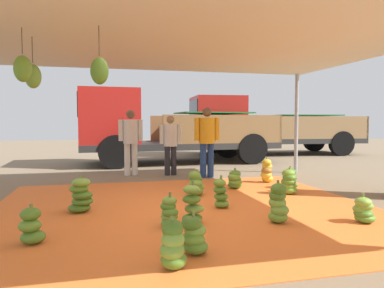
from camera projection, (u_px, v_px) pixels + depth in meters
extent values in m
plane|color=#7F6B51|center=(158.00, 180.00, 8.65)|extent=(40.00, 40.00, 0.00)
cube|color=orange|center=(186.00, 209.00, 5.74)|extent=(6.03, 5.51, 0.01)
cylinder|color=#9EA0A5|center=(296.00, 124.00, 9.75)|extent=(0.10, 0.10, 2.66)
cube|color=beige|center=(186.00, 37.00, 5.57)|extent=(8.00, 7.00, 0.06)
cylinder|color=#4C422D|center=(99.00, 41.00, 4.80)|extent=(0.01, 0.01, 0.40)
ellipsoid|color=#518428|center=(99.00, 71.00, 4.83)|extent=(0.24, 0.24, 0.36)
cylinder|color=#4C422D|center=(22.00, 41.00, 4.90)|extent=(0.01, 0.01, 0.35)
ellipsoid|color=#60932D|center=(23.00, 69.00, 4.93)|extent=(0.24, 0.24, 0.36)
cylinder|color=#4C422D|center=(32.00, 50.00, 5.42)|extent=(0.01, 0.01, 0.39)
ellipsoid|color=#6B9E38|center=(33.00, 76.00, 5.45)|extent=(0.24, 0.24, 0.36)
ellipsoid|color=#477523|center=(235.00, 185.00, 7.46)|extent=(0.41, 0.41, 0.15)
ellipsoid|color=#60932D|center=(235.00, 182.00, 7.44)|extent=(0.35, 0.35, 0.15)
ellipsoid|color=#477523|center=(235.00, 179.00, 7.45)|extent=(0.32, 0.32, 0.15)
ellipsoid|color=#6B9E38|center=(234.00, 177.00, 7.42)|extent=(0.31, 0.31, 0.15)
ellipsoid|color=#518428|center=(235.00, 174.00, 7.44)|extent=(0.26, 0.26, 0.15)
cylinder|color=olive|center=(235.00, 171.00, 7.44)|extent=(0.04, 0.04, 0.12)
ellipsoid|color=gold|center=(267.00, 178.00, 8.24)|extent=(0.34, 0.34, 0.17)
ellipsoid|color=gold|center=(266.00, 175.00, 8.18)|extent=(0.32, 0.32, 0.17)
ellipsoid|color=#996628|center=(267.00, 171.00, 8.16)|extent=(0.31, 0.31, 0.17)
ellipsoid|color=gold|center=(267.00, 166.00, 8.21)|extent=(0.29, 0.29, 0.17)
ellipsoid|color=gold|center=(267.00, 163.00, 8.16)|extent=(0.23, 0.23, 0.17)
cylinder|color=olive|center=(267.00, 160.00, 8.18)|extent=(0.04, 0.04, 0.12)
ellipsoid|color=#477523|center=(79.00, 208.00, 5.52)|extent=(0.42, 0.42, 0.14)
ellipsoid|color=#518428|center=(83.00, 201.00, 5.54)|extent=(0.45, 0.45, 0.14)
ellipsoid|color=#477523|center=(82.00, 195.00, 5.50)|extent=(0.37, 0.37, 0.14)
ellipsoid|color=#60932D|center=(79.00, 189.00, 5.52)|extent=(0.34, 0.34, 0.14)
ellipsoid|color=#75A83D|center=(81.00, 182.00, 5.49)|extent=(0.36, 0.36, 0.14)
cylinder|color=olive|center=(81.00, 178.00, 5.51)|extent=(0.04, 0.04, 0.12)
ellipsoid|color=#518428|center=(174.00, 260.00, 3.39)|extent=(0.33, 0.33, 0.18)
ellipsoid|color=#6B9E38|center=(172.00, 250.00, 3.36)|extent=(0.32, 0.32, 0.18)
ellipsoid|color=#75A83D|center=(173.00, 240.00, 3.37)|extent=(0.28, 0.28, 0.18)
ellipsoid|color=#477523|center=(172.00, 229.00, 3.38)|extent=(0.21, 0.21, 0.18)
cylinder|color=olive|center=(172.00, 223.00, 3.37)|extent=(0.04, 0.04, 0.12)
ellipsoid|color=#60932D|center=(192.00, 218.00, 4.95)|extent=(0.38, 0.38, 0.12)
ellipsoid|color=#75A83D|center=(194.00, 209.00, 4.93)|extent=(0.34, 0.34, 0.12)
ellipsoid|color=#518428|center=(192.00, 199.00, 4.92)|extent=(0.31, 0.31, 0.12)
ellipsoid|color=#75A83D|center=(191.00, 189.00, 4.91)|extent=(0.32, 0.32, 0.12)
cylinder|color=olive|center=(193.00, 185.00, 4.91)|extent=(0.04, 0.04, 0.12)
ellipsoid|color=#518428|center=(365.00, 218.00, 4.94)|extent=(0.38, 0.38, 0.13)
ellipsoid|color=#477523|center=(363.00, 214.00, 4.95)|extent=(0.36, 0.36, 0.13)
ellipsoid|color=#6B9E38|center=(362.00, 209.00, 4.98)|extent=(0.30, 0.30, 0.13)
ellipsoid|color=#6B9E38|center=(364.00, 206.00, 4.95)|extent=(0.32, 0.32, 0.13)
ellipsoid|color=#75A83D|center=(363.00, 202.00, 4.92)|extent=(0.31, 0.31, 0.13)
cylinder|color=olive|center=(363.00, 197.00, 4.94)|extent=(0.04, 0.04, 0.12)
ellipsoid|color=#518428|center=(33.00, 237.00, 4.10)|extent=(0.39, 0.39, 0.15)
ellipsoid|color=#60932D|center=(30.00, 226.00, 4.10)|extent=(0.27, 0.27, 0.15)
ellipsoid|color=#518428|center=(30.00, 214.00, 4.11)|extent=(0.32, 0.32, 0.15)
cylinder|color=olive|center=(31.00, 209.00, 4.10)|extent=(0.04, 0.04, 0.12)
ellipsoid|color=#477523|center=(291.00, 185.00, 7.52)|extent=(0.42, 0.42, 0.14)
ellipsoid|color=#6B9E38|center=(289.00, 180.00, 7.51)|extent=(0.39, 0.39, 0.14)
ellipsoid|color=#477523|center=(289.00, 176.00, 7.47)|extent=(0.30, 0.30, 0.14)
ellipsoid|color=#477523|center=(290.00, 172.00, 7.48)|extent=(0.33, 0.33, 0.14)
cylinder|color=olive|center=(290.00, 169.00, 7.49)|extent=(0.04, 0.04, 0.12)
ellipsoid|color=#60932D|center=(196.00, 191.00, 6.76)|extent=(0.40, 0.40, 0.18)
ellipsoid|color=#6B9E38|center=(197.00, 187.00, 6.79)|extent=(0.29, 0.29, 0.18)
ellipsoid|color=#6B9E38|center=(196.00, 183.00, 6.73)|extent=(0.30, 0.30, 0.18)
ellipsoid|color=#477523|center=(196.00, 179.00, 6.78)|extent=(0.31, 0.31, 0.18)
ellipsoid|color=#60932D|center=(195.00, 175.00, 6.76)|extent=(0.27, 0.27, 0.18)
cylinder|color=olive|center=(196.00, 172.00, 6.75)|extent=(0.04, 0.04, 0.12)
ellipsoid|color=#60932D|center=(222.00, 204.00, 5.80)|extent=(0.33, 0.33, 0.13)
ellipsoid|color=#518428|center=(221.00, 197.00, 5.80)|extent=(0.31, 0.31, 0.13)
ellipsoid|color=#518428|center=(220.00, 190.00, 5.77)|extent=(0.29, 0.29, 0.13)
ellipsoid|color=#60932D|center=(220.00, 183.00, 5.74)|extent=(0.27, 0.27, 0.13)
cylinder|color=olive|center=(221.00, 179.00, 5.75)|extent=(0.04, 0.04, 0.12)
ellipsoid|color=#60932D|center=(289.00, 190.00, 6.90)|extent=(0.42, 0.42, 0.17)
ellipsoid|color=#60932D|center=(289.00, 186.00, 6.90)|extent=(0.35, 0.35, 0.17)
ellipsoid|color=#477523|center=(288.00, 182.00, 6.87)|extent=(0.38, 0.38, 0.17)
ellipsoid|color=#477523|center=(290.00, 178.00, 6.86)|extent=(0.34, 0.34, 0.17)
ellipsoid|color=#60932D|center=(288.00, 173.00, 6.89)|extent=(0.34, 0.34, 0.17)
cylinder|color=olive|center=(290.00, 170.00, 6.87)|extent=(0.04, 0.04, 0.12)
ellipsoid|color=#518428|center=(196.00, 247.00, 3.77)|extent=(0.36, 0.36, 0.15)
ellipsoid|color=#60932D|center=(193.00, 239.00, 3.78)|extent=(0.27, 0.27, 0.15)
ellipsoid|color=#6B9E38|center=(195.00, 230.00, 3.81)|extent=(0.24, 0.24, 0.15)
ellipsoid|color=#477523|center=(191.00, 223.00, 3.77)|extent=(0.31, 0.31, 0.15)
cylinder|color=olive|center=(194.00, 218.00, 3.77)|extent=(0.04, 0.04, 0.12)
ellipsoid|color=#60932D|center=(170.00, 223.00, 4.73)|extent=(0.27, 0.27, 0.12)
ellipsoid|color=#75A83D|center=(169.00, 216.00, 4.78)|extent=(0.33, 0.33, 0.12)
ellipsoid|color=#518428|center=(170.00, 212.00, 4.72)|extent=(0.28, 0.28, 0.12)
ellipsoid|color=#518428|center=(168.00, 206.00, 4.76)|extent=(0.24, 0.24, 0.12)
ellipsoid|color=#6B9E38|center=(169.00, 201.00, 4.76)|extent=(0.27, 0.27, 0.12)
cylinder|color=olive|center=(170.00, 197.00, 4.74)|extent=(0.04, 0.04, 0.12)
ellipsoid|color=#60932D|center=(278.00, 217.00, 4.94)|extent=(0.37, 0.37, 0.17)
ellipsoid|color=#6B9E38|center=(280.00, 210.00, 4.92)|extent=(0.35, 0.35, 0.17)
ellipsoid|color=#75A83D|center=(277.00, 203.00, 4.94)|extent=(0.29, 0.29, 0.17)
ellipsoid|color=#477523|center=(278.00, 196.00, 4.93)|extent=(0.29, 0.29, 0.17)
ellipsoid|color=#477523|center=(279.00, 189.00, 4.90)|extent=(0.30, 0.30, 0.17)
cylinder|color=olive|center=(278.00, 184.00, 4.92)|extent=(0.04, 0.04, 0.12)
cube|color=#2D2D2D|center=(179.00, 145.00, 12.24)|extent=(6.52, 2.62, 0.20)
cube|color=red|center=(108.00, 117.00, 11.55)|extent=(1.88, 2.25, 1.70)
cube|color=#232D38|center=(78.00, 106.00, 11.28)|extent=(0.10, 1.90, 0.75)
cube|color=olive|center=(225.00, 129.00, 11.43)|extent=(3.99, 0.23, 0.90)
cube|color=olive|center=(203.00, 128.00, 13.64)|extent=(3.99, 0.23, 0.90)
cube|color=olive|center=(264.00, 128.00, 13.07)|extent=(0.17, 2.37, 0.90)
ellipsoid|color=#75A83D|center=(213.00, 128.00, 12.53)|extent=(3.58, 2.12, 0.96)
cube|color=#237533|center=(213.00, 113.00, 12.50)|extent=(2.46, 1.89, 0.04)
cylinder|color=black|center=(115.00, 152.00, 10.61)|extent=(1.01, 0.32, 1.00)
cylinder|color=black|center=(111.00, 147.00, 12.69)|extent=(1.01, 0.32, 1.00)
cylinder|color=black|center=(252.00, 149.00, 11.80)|extent=(1.01, 0.32, 1.00)
cylinder|color=black|center=(227.00, 145.00, 13.88)|extent=(1.01, 0.32, 1.00)
cube|color=#2D2D2D|center=(275.00, 140.00, 15.37)|extent=(7.20, 3.01, 0.20)
cube|color=red|center=(217.00, 118.00, 14.91)|extent=(2.14, 2.41, 1.70)
cube|color=#232D38|center=(193.00, 109.00, 14.73)|extent=(0.18, 1.96, 0.75)
cube|color=#99754C|center=(318.00, 128.00, 14.38)|extent=(4.35, 0.42, 0.90)
cube|color=#99754C|center=(293.00, 127.00, 16.72)|extent=(4.35, 0.42, 0.90)
cube|color=#99754C|center=(350.00, 127.00, 15.89)|extent=(0.27, 2.46, 0.90)
ellipsoid|color=#60932D|center=(304.00, 127.00, 15.55)|extent=(3.98, 2.36, 0.93)
cube|color=#237533|center=(305.00, 115.00, 15.52)|extent=(2.75, 2.07, 0.04)
cylinder|color=black|center=(227.00, 145.00, 13.89)|extent=(1.02, 0.36, 1.00)
cylinder|color=black|center=(214.00, 141.00, 16.11)|extent=(1.02, 0.36, 1.00)
cylinder|color=black|center=(342.00, 143.00, 14.64)|extent=(1.02, 0.36, 1.00)
cylinder|color=black|center=(314.00, 141.00, 16.87)|extent=(1.02, 0.36, 1.00)
cylinder|color=silver|center=(127.00, 159.00, 9.34)|extent=(0.15, 0.15, 0.82)
cylinder|color=silver|center=(135.00, 159.00, 9.38)|extent=(0.15, 0.15, 0.82)
cylinder|color=silver|center=(131.00, 132.00, 9.32)|extent=(0.38, 0.38, 0.62)
cylinder|color=silver|center=(121.00, 130.00, 9.26)|extent=(0.12, 0.12, 0.55)
cylinder|color=silver|center=(140.00, 130.00, 9.37)|extent=(0.12, 0.12, 0.55)
sphere|color=brown|center=(130.00, 114.00, 9.29)|extent=(0.22, 0.22, 0.22)
cylinder|color=#26262D|center=(167.00, 161.00, 9.35)|extent=(0.14, 0.14, 0.75)
cylinder|color=#26262D|center=(174.00, 161.00, 9.39)|extent=(0.14, 0.14, 0.75)
cylinder|color=silver|center=(170.00, 135.00, 9.33)|extent=(0.35, 0.35, 0.57)
cylinder|color=silver|center=(162.00, 134.00, 9.27)|extent=(0.11, 0.11, 0.50)
cylinder|color=silver|center=(179.00, 134.00, 9.38)|extent=(0.11, 0.11, 0.50)
sphere|color=#936B4C|center=(170.00, 120.00, 9.30)|extent=(0.20, 0.20, 0.20)
cylinder|color=navy|center=(203.00, 160.00, 8.98)|extent=(0.16, 0.16, 0.85)
cylinder|color=navy|center=(211.00, 160.00, 9.02)|extent=(0.16, 0.16, 0.85)
cylinder|color=orange|center=(207.00, 131.00, 8.95)|extent=(0.39, 0.39, 0.64)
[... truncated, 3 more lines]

